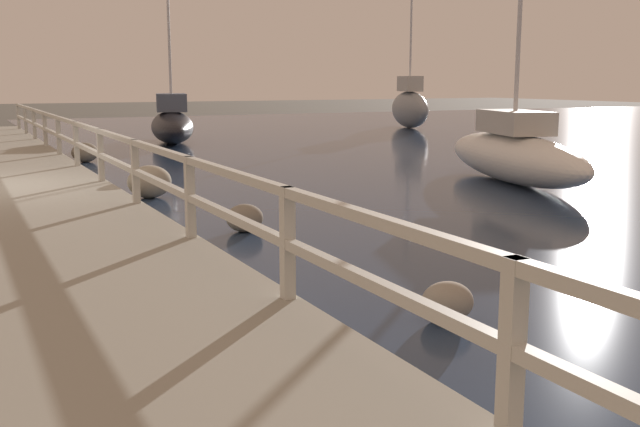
% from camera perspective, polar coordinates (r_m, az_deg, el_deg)
% --- Properties ---
extents(railing, '(0.10, 32.50, 0.92)m').
position_cam_1_polar(railing, '(13.76, -16.41, 4.99)').
color(railing, beige).
rests_on(railing, dock_walkway).
extents(boulder_near_dock, '(0.47, 0.42, 0.35)m').
position_cam_1_polar(boulder_near_dock, '(6.68, 9.69, -6.62)').
color(boulder_near_dock, gray).
rests_on(boulder_near_dock, ground).
extents(boulder_mid_strip, '(0.68, 0.61, 0.51)m').
position_cam_1_polar(boulder_mid_strip, '(20.25, -17.48, 4.46)').
color(boulder_mid_strip, slate).
rests_on(boulder_mid_strip, ground).
extents(boulder_far_strip, '(0.78, 0.71, 0.59)m').
position_cam_1_polar(boulder_far_strip, '(13.75, -12.86, 2.38)').
color(boulder_far_strip, gray).
rests_on(boulder_far_strip, ground).
extents(boulder_upstream, '(0.52, 0.47, 0.39)m').
position_cam_1_polar(boulder_upstream, '(10.45, -5.76, -0.34)').
color(boulder_upstream, slate).
rests_on(boulder_upstream, ground).
extents(sailboat_black, '(2.72, 5.96, 7.65)m').
position_cam_1_polar(sailboat_black, '(26.01, -11.21, 6.73)').
color(sailboat_black, black).
rests_on(sailboat_black, water_surface).
extents(sailboat_gray, '(2.23, 4.59, 6.04)m').
position_cam_1_polar(sailboat_gray, '(33.77, 6.83, 8.09)').
color(sailboat_gray, gray).
rests_on(sailboat_gray, water_surface).
extents(sailboat_white, '(2.90, 6.03, 7.83)m').
position_cam_1_polar(sailboat_white, '(15.98, 14.52, 4.47)').
color(sailboat_white, white).
rests_on(sailboat_white, water_surface).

